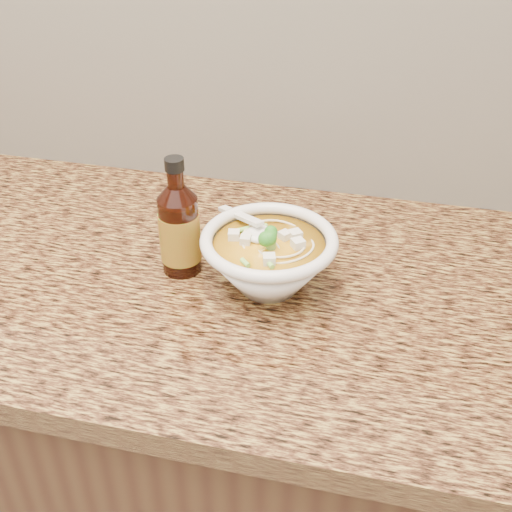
# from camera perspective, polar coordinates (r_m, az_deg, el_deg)

# --- Properties ---
(cabinet) EXTENTS (4.00, 0.65, 0.86)m
(cabinet) POSITION_cam_1_polar(r_m,az_deg,el_deg) (1.41, -9.57, -16.05)
(cabinet) COLOR #331B0F
(cabinet) RESTS_ON ground
(counter_slab) EXTENTS (4.00, 0.68, 0.04)m
(counter_slab) POSITION_cam_1_polar(r_m,az_deg,el_deg) (1.10, -11.77, -0.89)
(counter_slab) COLOR #A7883D
(counter_slab) RESTS_ON cabinet
(soup_bowl) EXTENTS (0.21, 0.21, 0.12)m
(soup_bowl) POSITION_cam_1_polar(r_m,az_deg,el_deg) (0.97, 1.16, -0.38)
(soup_bowl) COLOR white
(soup_bowl) RESTS_ON counter_slab
(hot_sauce_bottle) EXTENTS (0.08, 0.08, 0.20)m
(hot_sauce_bottle) POSITION_cam_1_polar(r_m,az_deg,el_deg) (1.00, -6.82, 2.32)
(hot_sauce_bottle) COLOR black
(hot_sauce_bottle) RESTS_ON counter_slab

